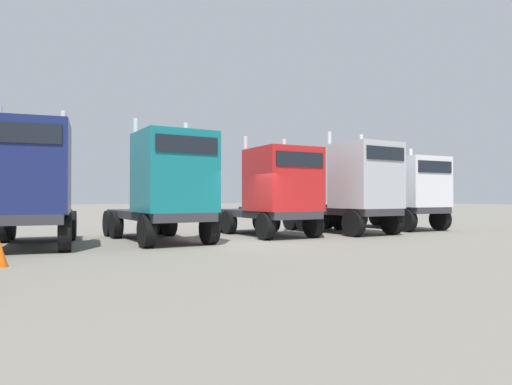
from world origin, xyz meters
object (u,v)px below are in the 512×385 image
at_px(traffic_cone_near, 0,254).
at_px(semi_truck_red, 276,191).
at_px(semi_truck_navy, 29,184).
at_px(semi_truck_teal, 167,187).
at_px(semi_truck_white, 407,192).
at_px(semi_truck_silver, 357,188).

bearing_deg(traffic_cone_near, semi_truck_red, 18.47).
distance_m(semi_truck_navy, semi_truck_teal, 4.39).
height_order(semi_truck_navy, semi_truck_white, semi_truck_navy).
bearing_deg(semi_truck_red, semi_truck_navy, -88.26).
xyz_separation_m(semi_truck_navy, semi_truck_teal, (4.37, -0.43, -0.06)).
height_order(semi_truck_teal, semi_truck_white, semi_truck_teal).
distance_m(semi_truck_navy, semi_truck_silver, 12.96).
bearing_deg(semi_truck_navy, semi_truck_silver, 97.34).
distance_m(semi_truck_teal, semi_truck_silver, 8.57).
xyz_separation_m(semi_truck_teal, semi_truck_white, (12.61, 0.06, -0.10)).
relative_size(semi_truck_teal, traffic_cone_near, 10.64).
distance_m(semi_truck_teal, semi_truck_white, 12.62).
bearing_deg(semi_truck_teal, semi_truck_silver, 87.25).
xyz_separation_m(semi_truck_red, traffic_cone_near, (-10.05, -3.36, -1.59)).
relative_size(semi_truck_navy, semi_truck_silver, 1.12).
xyz_separation_m(semi_truck_white, traffic_cone_near, (-17.92, -3.29, -1.57)).
bearing_deg(semi_truck_teal, traffic_cone_near, -57.35).
bearing_deg(semi_truck_teal, semi_truck_white, 91.58).
bearing_deg(semi_truck_red, semi_truck_teal, -84.82).
relative_size(semi_truck_navy, semi_truck_white, 1.07).
bearing_deg(semi_truck_white, semi_truck_silver, -74.61).
distance_m(semi_truck_silver, semi_truck_white, 4.12).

